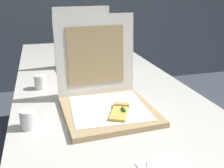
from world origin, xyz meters
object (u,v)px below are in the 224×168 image
table (100,91)px  cup_white_mid (40,82)px  cup_white_near_left (28,119)px  pizza_box_middle (90,63)px  pizza_box_front (106,98)px

table → cup_white_mid: cup_white_mid is taller
cup_white_near_left → cup_white_mid: bearing=82.8°
table → cup_white_mid: 0.32m
table → pizza_box_middle: pizza_box_middle is taller
cup_white_mid → pizza_box_front: bearing=-51.7°
pizza_box_front → cup_white_mid: (-0.26, 0.33, -0.02)m
pizza_box_front → pizza_box_middle: (0.04, 0.54, 0.00)m
pizza_box_front → cup_white_near_left: pizza_box_front is taller
table → cup_white_near_left: bearing=-132.3°
pizza_box_middle → table: bearing=-95.7°
pizza_box_front → pizza_box_middle: bearing=83.8°
pizza_box_front → cup_white_near_left: size_ratio=5.63×
table → pizza_box_front: size_ratio=5.99×
table → cup_white_mid: (-0.31, 0.01, 0.08)m
cup_white_near_left → table: bearing=47.7°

